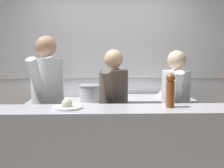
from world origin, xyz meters
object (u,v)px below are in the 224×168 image
object	(u,v)px
pepper_mill	(170,90)
chef_line	(175,111)
sauce_pot	(91,93)
chef_sous	(113,111)
stock_pot	(50,95)
plated_dish_main	(67,106)
chef_head_cook	(48,104)
oven_range	(70,130)
mixing_bowl_steel	(162,93)

from	to	relation	value
pepper_mill	chef_line	world-z (taller)	chef_line
sauce_pot	chef_sous	world-z (taller)	chef_sous
stock_pot	plated_dish_main	world-z (taller)	plated_dish_main
stock_pot	plated_dish_main	xyz separation A→B (m)	(0.42, -1.35, 0.11)
sauce_pot	chef_head_cook	bearing A→B (deg)	-121.94
stock_pot	chef_line	size ratio (longest dim) A/B	0.19
oven_range	pepper_mill	bearing A→B (deg)	-50.34
plated_dish_main	chef_sous	size ratio (longest dim) A/B	0.18
plated_dish_main	oven_range	bearing A→B (deg)	96.43
stock_pot	sauce_pot	world-z (taller)	sauce_pot
stock_pot	sauce_pot	xyz separation A→B (m)	(0.58, -0.04, 0.04)
stock_pot	mixing_bowl_steel	size ratio (longest dim) A/B	1.26
oven_range	chef_head_cook	distance (m)	0.93
stock_pot	pepper_mill	size ratio (longest dim) A/B	0.92
plated_dish_main	chef_head_cook	distance (m)	0.66
sauce_pot	pepper_mill	bearing A→B (deg)	-58.47
chef_line	pepper_mill	bearing A→B (deg)	-101.17
stock_pot	chef_head_cook	distance (m)	0.77
mixing_bowl_steel	chef_line	bearing A→B (deg)	-91.85
mixing_bowl_steel	chef_head_cook	xyz separation A→B (m)	(-1.48, -0.79, -0.00)
mixing_bowl_steel	chef_line	distance (m)	0.80
mixing_bowl_steel	chef_sous	distance (m)	1.10
oven_range	chef_line	world-z (taller)	chef_line
chef_head_cook	sauce_pot	bearing A→B (deg)	73.68
mixing_bowl_steel	chef_line	size ratio (longest dim) A/B	0.15
chef_sous	chef_line	xyz separation A→B (m)	(0.71, 0.01, -0.01)
chef_line	chef_head_cook	bearing A→B (deg)	-170.93
plated_dish_main	chef_sous	distance (m)	0.74
mixing_bowl_steel	pepper_mill	distance (m)	1.40
sauce_pot	pepper_mill	size ratio (longest dim) A/B	1.07
oven_range	stock_pot	size ratio (longest dim) A/B	3.97
oven_range	mixing_bowl_steel	size ratio (longest dim) A/B	5.02
oven_range	mixing_bowl_steel	xyz separation A→B (m)	(1.34, 0.03, 0.53)
stock_pot	oven_range	bearing A→B (deg)	-1.46
stock_pot	mixing_bowl_steel	world-z (taller)	mixing_bowl_steel
pepper_mill	chef_head_cook	size ratio (longest dim) A/B	0.18
chef_head_cook	oven_range	bearing A→B (deg)	94.71
plated_dish_main	pepper_mill	distance (m)	0.96
plated_dish_main	chef_sous	xyz separation A→B (m)	(0.45, 0.57, -0.18)
mixing_bowl_steel	oven_range	bearing A→B (deg)	-178.63
pepper_mill	chef_line	size ratio (longest dim) A/B	0.20
stock_pot	plated_dish_main	distance (m)	1.42
sauce_pot	plated_dish_main	bearing A→B (deg)	-96.75
oven_range	chef_line	distance (m)	1.58
oven_range	sauce_pot	size ratio (longest dim) A/B	3.41
oven_range	chef_head_cook	xyz separation A→B (m)	(-0.15, -0.76, 0.53)
mixing_bowl_steel	chef_head_cook	bearing A→B (deg)	-152.03
chef_head_cook	chef_sous	size ratio (longest dim) A/B	1.09
chef_line	sauce_pot	bearing A→B (deg)	153.34
sauce_pot	plated_dish_main	xyz separation A→B (m)	(-0.15, -1.31, 0.07)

